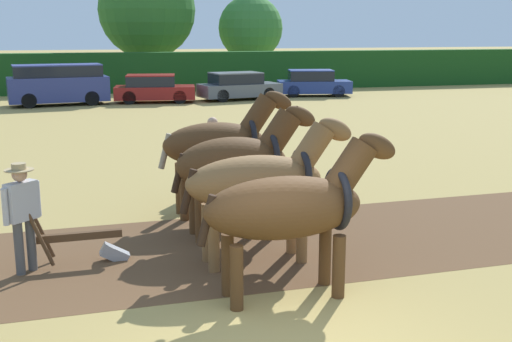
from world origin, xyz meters
The scene contains 14 objects.
hedgerow centered at (0.00, 32.57, 1.17)m, with size 71.69×1.23×2.35m, color #194719.
tree_center_left centered at (2.19, 38.10, 4.96)m, with size 6.47×6.47×8.20m.
tree_center centered at (9.35, 38.09, 3.76)m, with size 4.51×4.51×6.03m.
draft_horse_lead_left centered at (0.45, 1.54, 1.29)m, with size 2.92×0.96×2.33m.
draft_horse_lead_right centered at (0.42, 2.96, 1.32)m, with size 2.88×0.92×2.36m.
draft_horse_trail_left centered at (0.39, 4.38, 1.33)m, with size 2.72×1.07×2.39m.
draft_horse_trail_right centered at (0.36, 5.81, 1.43)m, with size 2.79×0.96×2.53m.
plow centered at (-2.27, 3.61, 0.32)m, with size 1.56×0.47×1.13m.
farmer_at_plow centered at (-3.19, 3.42, 1.00)m, with size 0.52×0.48×1.71m.
farmer_beside_team centered at (0.55, 7.53, 1.02)m, with size 0.54×0.49×1.74m.
parked_van centered at (-3.40, 26.70, 1.03)m, with size 4.94×2.48×2.00m.
parked_car_left centered at (1.27, 26.72, 0.69)m, with size 4.25×2.37×1.42m.
parked_car_center_left centered at (5.77, 26.89, 0.71)m, with size 4.53×2.58×1.45m.
parked_car_center centered at (10.28, 27.70, 0.71)m, with size 4.32×2.53×1.47m.
Camera 1 is at (-2.20, -6.47, 3.64)m, focal length 45.00 mm.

